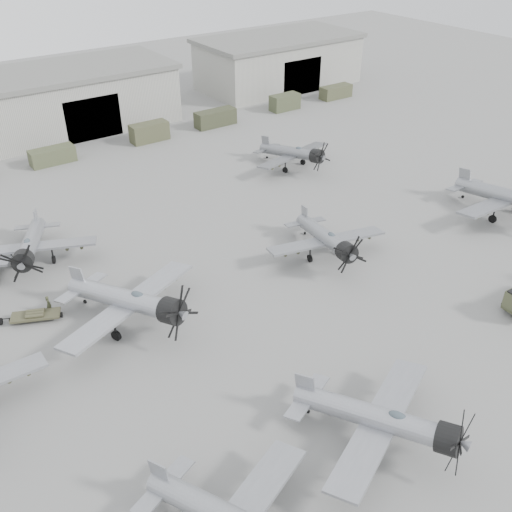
% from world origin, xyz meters
% --- Properties ---
extents(ground, '(220.00, 220.00, 0.00)m').
position_xyz_m(ground, '(0.00, 0.00, 0.00)').
color(ground, slate).
rests_on(ground, ground).
extents(hangar_center, '(29.00, 14.80, 8.70)m').
position_xyz_m(hangar_center, '(0.00, 61.96, 4.37)').
color(hangar_center, '#AAA99F').
rests_on(hangar_center, ground).
extents(hangar_right, '(29.00, 14.80, 8.70)m').
position_xyz_m(hangar_right, '(38.00, 61.96, 4.37)').
color(hangar_right, '#AAA99F').
rests_on(hangar_right, ground).
extents(support_truck_3, '(5.75, 2.20, 2.07)m').
position_xyz_m(support_truck_3, '(-7.93, 50.00, 1.03)').
color(support_truck_3, '#454B31').
rests_on(support_truck_3, ground).
extents(support_truck_4, '(5.42, 2.20, 2.59)m').
position_xyz_m(support_truck_4, '(6.04, 50.00, 1.30)').
color(support_truck_4, '#43452D').
rests_on(support_truck_4, ground).
extents(support_truck_5, '(6.41, 2.20, 2.39)m').
position_xyz_m(support_truck_5, '(17.05, 50.00, 1.20)').
color(support_truck_5, '#353925').
rests_on(support_truck_5, ground).
extents(support_truck_6, '(4.98, 2.20, 2.50)m').
position_xyz_m(support_truck_6, '(30.32, 50.00, 1.25)').
color(support_truck_6, '#40462D').
rests_on(support_truck_6, ground).
extents(support_truck_7, '(5.82, 2.20, 2.12)m').
position_xyz_m(support_truck_7, '(41.43, 50.00, 1.06)').
color(support_truck_7, '#43462E').
rests_on(support_truck_7, ground).
extents(aircraft_near_1, '(12.25, 11.10, 5.01)m').
position_xyz_m(aircraft_near_1, '(-5.74, -7.09, 2.28)').
color(aircraft_near_1, '#9B9DA3').
rests_on(aircraft_near_1, ground).
extents(aircraft_mid_1, '(13.42, 12.14, 5.46)m').
position_xyz_m(aircraft_mid_1, '(-13.48, 13.02, 2.49)').
color(aircraft_mid_1, '#A0A2A8').
rests_on(aircraft_mid_1, ground).
extents(aircraft_mid_2, '(11.84, 10.66, 4.71)m').
position_xyz_m(aircraft_mid_2, '(6.07, 11.76, 2.14)').
color(aircraft_mid_2, gray).
rests_on(aircraft_mid_2, ground).
extents(aircraft_mid_3, '(13.51, 12.15, 5.42)m').
position_xyz_m(aircraft_mid_3, '(27.46, 6.81, 2.46)').
color(aircraft_mid_3, gray).
rests_on(aircraft_mid_3, ground).
extents(aircraft_far_0, '(11.83, 10.71, 4.82)m').
position_xyz_m(aircraft_far_0, '(-17.53, 26.84, 2.19)').
color(aircraft_far_0, '#94969C').
rests_on(aircraft_far_0, ground).
extents(aircraft_far_1, '(11.67, 10.50, 4.63)m').
position_xyz_m(aircraft_far_1, '(16.89, 30.38, 2.11)').
color(aircraft_far_1, gray).
rests_on(aircraft_far_1, ground).
extents(tug_trailer, '(6.71, 3.95, 1.37)m').
position_xyz_m(tug_trailer, '(-22.10, 19.49, 0.51)').
color(tug_trailer, '#3F3E29').
rests_on(tug_trailer, ground).
extents(ground_crew, '(0.54, 0.68, 1.63)m').
position_xyz_m(ground_crew, '(-18.60, 18.89, 0.81)').
color(ground_crew, '#383C27').
rests_on(ground_crew, ground).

